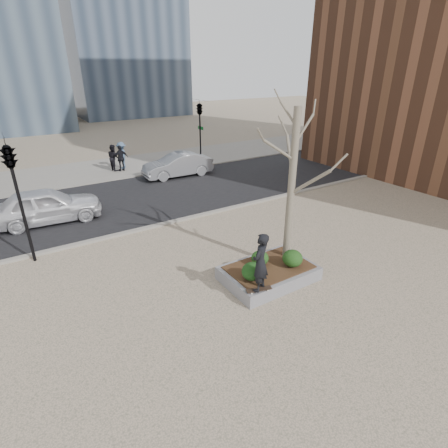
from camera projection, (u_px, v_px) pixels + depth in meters
ground at (244, 288)px, 11.29m from camera, size 120.00×120.00×0.00m
street at (137, 198)px, 18.98m from camera, size 60.00×8.00×0.02m
far_sidewalk at (103, 169)px, 24.36m from camera, size 60.00×6.00×0.02m
planter at (269, 273)px, 11.69m from camera, size 3.00×2.00×0.45m
planter_mulch at (269, 267)px, 11.59m from camera, size 2.70×1.70×0.04m
sycamore_tree at (293, 163)px, 10.94m from camera, size 2.80×2.80×6.60m
shrub_left at (252, 271)px, 10.77m from camera, size 0.66×0.66×0.56m
shrub_middle at (260, 258)px, 11.60m from camera, size 0.58×0.58×0.49m
shrub_right at (292, 258)px, 11.51m from camera, size 0.66×0.66×0.56m
skateboard at (259, 290)px, 10.36m from camera, size 0.81×0.40×0.08m
skateboarder at (260, 263)px, 9.98m from camera, size 0.79×0.70×1.81m
police_car at (46, 205)px, 15.77m from camera, size 4.83×2.30×1.60m
car_silver at (178, 165)px, 22.51m from camera, size 4.53×1.75×1.47m
car_third at (332, 149)px, 27.54m from camera, size 4.54×2.42×1.25m
pedestrian_a at (114, 158)px, 23.74m from camera, size 0.80×0.96×1.76m
pedestrian_b at (122, 155)px, 24.21m from camera, size 1.16×1.36×1.83m
pedestrian_c at (121, 158)px, 23.61m from camera, size 1.06×0.53×1.74m
traffic_light_near at (21, 204)px, 11.98m from camera, size 0.60×2.48×4.50m
traffic_light_far at (200, 133)px, 24.78m from camera, size 0.60×2.48×4.50m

